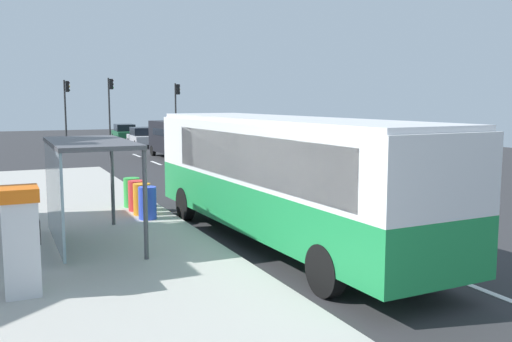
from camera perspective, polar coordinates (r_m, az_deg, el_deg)
name	(u,v)px	position (r m, az deg, el deg)	size (l,w,h in m)	color
ground_plane	(177,174)	(28.44, -8.01, -0.28)	(56.00, 92.00, 0.04)	#2D2D30
sidewalk_platform	(74,237)	(15.53, -17.96, -6.36)	(6.20, 30.00, 0.18)	#ADAAA3
lane_stripe_seg_0	(510,301)	(11.48, 24.32, -11.87)	(0.16, 2.20, 0.01)	silver
lane_stripe_seg_1	(353,239)	(15.07, 9.76, -6.85)	(0.16, 2.20, 0.01)	silver
lane_stripe_seg_2	(269,207)	(19.30, 1.33, -3.66)	(0.16, 2.20, 0.01)	silver
lane_stripe_seg_3	(217,187)	(23.83, -3.96, -1.60)	(0.16, 2.20, 0.01)	silver
lane_stripe_seg_4	(182,173)	(28.51, -7.53, -0.20)	(0.16, 2.20, 0.01)	silver
lane_stripe_seg_5	(156,163)	(33.29, -10.08, 0.80)	(0.16, 2.20, 0.01)	silver
lane_stripe_seg_6	(137,155)	(38.12, -11.99, 1.55)	(0.16, 2.20, 0.01)	silver
lane_stripe_seg_7	(122,150)	(43.00, -13.47, 2.13)	(0.16, 2.20, 0.01)	silver
bus	(280,172)	(14.05, 2.44, -0.14)	(2.92, 11.09, 3.21)	#1E8C47
white_van	(176,137)	(36.12, -8.15, 3.46)	(2.20, 5.27, 2.30)	black
sedan_near	(125,132)	(51.82, -13.15, 3.83)	(2.02, 4.49, 1.52)	#195933
sedan_far	(143,137)	(45.21, -11.41, 3.42)	(2.00, 4.47, 1.52)	#B7B7BC
ticket_machine	(21,240)	(10.87, -22.73, -6.46)	(0.66, 0.76, 1.94)	silver
recycling_bin_blue	(147,203)	(16.74, -10.94, -3.20)	(0.52, 0.52, 0.95)	blue
recycling_bin_orange	(142,199)	(17.41, -11.49, -2.81)	(0.52, 0.52, 0.95)	orange
recycling_bin_red	(137,196)	(18.09, -12.00, -2.46)	(0.52, 0.52, 0.95)	red
recycling_bin_green	(132,192)	(18.76, -12.47, -2.13)	(0.52, 0.52, 0.95)	green
traffic_light_near_side	(177,104)	(47.15, -8.04, 6.74)	(0.49, 0.28, 5.04)	#2D2D2D
traffic_light_far_side	(66,103)	(46.22, -18.66, 6.56)	(0.49, 0.28, 5.20)	#2D2D2D
traffic_light_median	(110,101)	(47.51, -14.55, 6.89)	(0.49, 0.28, 5.45)	#2D2D2D
bus_shelter	(77,166)	(13.96, -17.71, 0.53)	(1.80, 4.00, 2.50)	#4C4C51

